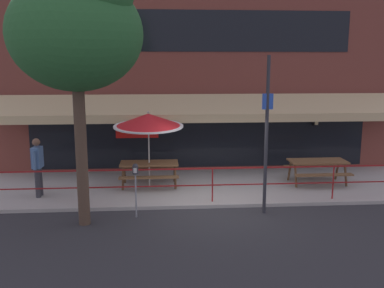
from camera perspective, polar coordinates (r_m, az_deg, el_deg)
The scene contains 11 objects.
ground_plane at distance 11.83m, azimuth 2.89°, elevation -8.57°, with size 120.00×120.00×0.00m, color #2D2D30.
patio_deck at distance 13.71m, azimuth 1.86°, elevation -5.63°, with size 15.00×4.00×0.10m, color #ADA89E.
restaurant_building at distance 15.37m, azimuth 1.06°, elevation 9.38°, with size 15.00×1.60×7.15m.
patio_railing at distance 11.88m, azimuth 2.75°, elevation -4.45°, with size 13.84×0.04×0.97m.
picnic_table_left at distance 13.42m, azimuth -5.72°, elevation -3.13°, with size 1.80×1.42×0.76m.
picnic_table_centre at distance 14.22m, azimuth 16.38°, elevation -2.73°, with size 1.80×1.42×0.76m.
patio_umbrella_left at distance 13.16m, azimuth -5.84°, elevation 3.12°, with size 2.14×2.14×2.38m.
pedestrian_walking at distance 13.04m, azimuth -19.89°, elevation -2.55°, with size 0.26×0.62×1.71m.
parking_meter_near at distance 10.93m, azimuth -7.56°, elevation -3.99°, with size 0.15×0.16×1.42m.
street_sign_pole at distance 11.11m, azimuth 9.90°, elevation 1.26°, with size 0.28×0.09×4.11m.
street_tree_curbside at distance 10.32m, azimuth -14.88°, elevation 14.83°, with size 3.08×2.77×6.33m.
Camera 1 is at (-1.41, -11.08, 3.90)m, focal length 40.00 mm.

